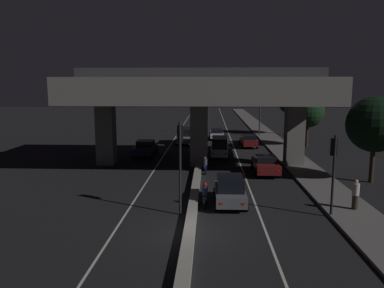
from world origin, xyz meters
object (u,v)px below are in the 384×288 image
at_px(street_lamp, 258,98).
at_px(car_white_fifth, 217,134).
at_px(motorcycle_black_filtering_near, 205,196).
at_px(car_grey_lead, 230,190).
at_px(car_white_third, 220,147).
at_px(pedestrian_on_sidewalk, 355,195).
at_px(traffic_light_right_of_median, 333,161).
at_px(car_dark_red_second, 266,164).
at_px(car_dark_red_fourth, 249,140).
at_px(traffic_light_left_of_median, 180,152).
at_px(motorcycle_blue_filtering_mid, 205,166).
at_px(car_silver_second_oncoming, 184,136).
at_px(car_dark_blue_lead_oncoming, 145,148).

bearing_deg(street_lamp, car_white_fifth, -151.00).
bearing_deg(motorcycle_black_filtering_near, car_grey_lead, -69.40).
height_order(street_lamp, car_grey_lead, street_lamp).
xyz_separation_m(car_grey_lead, car_white_third, (-0.23, 15.12, 0.16)).
height_order(car_white_fifth, motorcycle_black_filtering_near, motorcycle_black_filtering_near).
xyz_separation_m(car_white_third, pedestrian_on_sidewalk, (7.32, -16.19, -0.01)).
bearing_deg(traffic_light_right_of_median, car_white_third, 108.48).
bearing_deg(car_dark_red_second, car_dark_red_fourth, 0.04).
relative_size(car_dark_red_second, motorcycle_black_filtering_near, 2.29).
bearing_deg(car_dark_red_fourth, car_dark_red_second, 178.42).
bearing_deg(car_dark_red_fourth, traffic_light_left_of_median, 163.42).
bearing_deg(car_dark_red_second, motorcycle_blue_filtering_mid, 88.40).
relative_size(car_dark_red_fourth, motorcycle_black_filtering_near, 2.29).
xyz_separation_m(traffic_light_right_of_median, car_silver_second_oncoming, (-9.83, 25.27, -2.13)).
relative_size(car_white_third, motorcycle_blue_filtering_mid, 2.35).
distance_m(car_dark_red_fourth, pedestrian_on_sidewalk, 22.70).
relative_size(car_grey_lead, car_white_third, 0.91).
xyz_separation_m(car_dark_red_fourth, car_white_fifth, (-3.61, 5.99, -0.02)).
bearing_deg(car_silver_second_oncoming, car_dark_red_second, 25.03).
bearing_deg(car_grey_lead, car_dark_red_fourth, -9.52).
bearing_deg(car_dark_blue_lead_oncoming, motorcycle_blue_filtering_mid, 42.88).
bearing_deg(motorcycle_black_filtering_near, pedestrian_on_sidewalk, -91.27).
distance_m(car_grey_lead, car_white_fifth, 27.30).
bearing_deg(car_dark_blue_lead_oncoming, car_grey_lead, 28.53).
bearing_deg(car_silver_second_oncoming, pedestrian_on_sidewalk, 23.57).
relative_size(car_silver_second_oncoming, motorcycle_black_filtering_near, 2.39).
relative_size(car_white_fifth, pedestrian_on_sidewalk, 2.28).
relative_size(street_lamp, car_white_fifth, 2.26).
bearing_deg(car_dark_blue_lead_oncoming, street_lamp, 140.70).
distance_m(traffic_light_left_of_median, car_dark_red_fourth, 24.20).
bearing_deg(car_white_fifth, traffic_light_right_of_median, -169.47).
bearing_deg(car_dark_red_fourth, car_dark_blue_lead_oncoming, 117.73).
height_order(car_dark_red_fourth, car_silver_second_oncoming, car_silver_second_oncoming).
xyz_separation_m(traffic_light_left_of_median, car_silver_second_oncoming, (-1.49, 25.28, -2.57)).
bearing_deg(car_grey_lead, car_silver_second_oncoming, 9.89).
relative_size(traffic_light_left_of_median, pedestrian_on_sidewalk, 3.01).
distance_m(traffic_light_left_of_median, car_dark_red_second, 12.02).
bearing_deg(car_white_third, car_grey_lead, -177.18).
relative_size(car_dark_red_fourth, car_white_fifth, 1.08).
bearing_deg(car_dark_red_second, car_grey_lead, 157.37).
bearing_deg(traffic_light_right_of_median, car_dark_blue_lead_oncoming, 127.94).
relative_size(street_lamp, car_dark_red_fourth, 2.09).
bearing_deg(traffic_light_right_of_median, car_dark_red_second, 102.17).
distance_m(car_grey_lead, car_dark_red_fourth, 21.57).
xyz_separation_m(car_dark_red_fourth, motorcycle_blue_filtering_mid, (-4.91, -13.18, -0.15)).
xyz_separation_m(car_white_third, motorcycle_black_filtering_near, (-1.28, -15.62, -0.41)).
relative_size(car_dark_red_fourth, motorcycle_blue_filtering_mid, 2.29).
bearing_deg(car_dark_red_fourth, motorcycle_black_filtering_near, 165.87).
relative_size(traffic_light_left_of_median, car_white_fifth, 1.32).
xyz_separation_m(traffic_light_right_of_median, car_dark_blue_lead_oncoming, (-13.23, 16.97, -2.31)).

